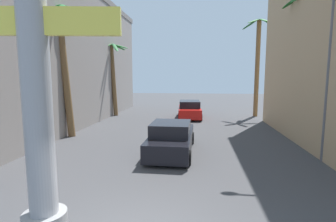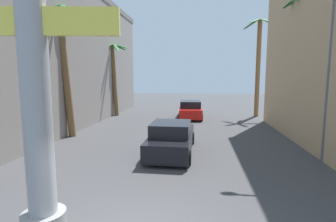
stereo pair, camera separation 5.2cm
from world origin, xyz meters
name	(u,v)px [view 1 (the left image)]	position (x,y,z in m)	size (l,w,h in m)	color
ground_plane	(176,139)	(0.00, 10.00, 0.00)	(87.51, 87.51, 0.00)	#424244
building_left	(49,55)	(-9.88, 13.47, 5.34)	(6.15, 27.35, 10.66)	gray
neon_sign_pole	(31,4)	(-2.09, -0.18, 5.17)	(3.58, 0.96, 9.92)	#9E9EA3
street_lamp	(320,53)	(6.36, 6.58, 4.72)	(2.85, 0.28, 7.81)	#59595E
car_lead	(172,138)	(0.02, 7.17, 0.70)	(2.14, 5.18, 1.56)	black
car_far	(190,110)	(0.55, 18.30, 0.74)	(2.28, 4.67, 1.56)	black
palm_tree_mid_left	(65,63)	(-6.72, 9.83, 4.51)	(2.65, 2.66, 7.93)	brown
palm_tree_far_left	(113,72)	(-6.71, 18.91, 4.18)	(3.14, 2.91, 6.83)	brown
palm_tree_far_right	(258,60)	(6.72, 20.04, 5.25)	(3.11, 3.32, 9.00)	brown
palm_tree_mid_right	(298,59)	(7.14, 11.23, 4.74)	(2.21, 2.36, 8.43)	brown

